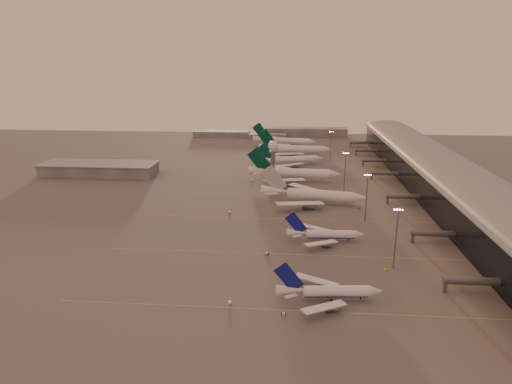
{
  "coord_description": "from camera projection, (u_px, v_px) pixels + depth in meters",
  "views": [
    {
      "loc": [
        17.92,
        -167.21,
        77.65
      ],
      "look_at": [
        -2.07,
        74.0,
        8.54
      ],
      "focal_mm": 32.0,
      "sensor_mm": 36.0,
      "label": 1
    }
  ],
  "objects": [
    {
      "name": "gsv_catering_b",
      "position": [
        359.0,
        205.0,
        249.54
      ],
      "size": [
        5.58,
        2.99,
        4.41
      ],
      "color": "slate",
      "rests_on": "ground"
    },
    {
      "name": "gsv_tug_mid",
      "position": [
        267.0,
        254.0,
        190.67
      ],
      "size": [
        3.62,
        2.81,
        0.91
      ],
      "color": "yellow",
      "rests_on": "ground"
    },
    {
      "name": "gsv_tug_hangar",
      "position": [
        315.0,
        171.0,
        335.57
      ],
      "size": [
        3.49,
        2.34,
        0.94
      ],
      "color": "yellow",
      "rests_on": "ground"
    },
    {
      "name": "greentail_a",
      "position": [
        294.0,
        175.0,
        308.12
      ],
      "size": [
        62.85,
        50.69,
        22.82
      ],
      "color": "white",
      "rests_on": "ground"
    },
    {
      "name": "gsv_truck_d",
      "position": [
        251.0,
        179.0,
        309.93
      ],
      "size": [
        3.09,
        5.18,
        1.97
      ],
      "color": "white",
      "rests_on": "ground"
    },
    {
      "name": "gsv_tug_far",
      "position": [
        269.0,
        193.0,
        279.56
      ],
      "size": [
        3.9,
        4.27,
        1.05
      ],
      "color": "white",
      "rests_on": "ground"
    },
    {
      "name": "gsv_truck_b",
      "position": [
        348.0,
        234.0,
        210.9
      ],
      "size": [
        5.5,
        2.71,
        2.13
      ],
      "color": "white",
      "rests_on": "ground"
    },
    {
      "name": "mast_d",
      "position": [
        331.0,
        144.0,
        367.05
      ],
      "size": [
        3.6,
        0.56,
        25.0
      ],
      "color": "#5B5D63",
      "rests_on": "ground"
    },
    {
      "name": "gsv_truck_a",
      "position": [
        231.0,
        301.0,
        151.4
      ],
      "size": [
        5.88,
        2.96,
        2.27
      ],
      "color": "white",
      "rests_on": "ground"
    },
    {
      "name": "taxiway_markings",
      "position": [
        315.0,
        219.0,
        234.26
      ],
      "size": [
        180.0,
        185.25,
        0.02
      ],
      "color": "gold",
      "rests_on": "ground"
    },
    {
      "name": "gsv_tug_near",
      "position": [
        284.0,
        314.0,
        144.95
      ],
      "size": [
        2.07,
        3.19,
        0.87
      ],
      "color": "white",
      "rests_on": "ground"
    },
    {
      "name": "mast_c",
      "position": [
        345.0,
        170.0,
        280.65
      ],
      "size": [
        3.6,
        0.56,
        25.0
      ],
      "color": "#5B5D63",
      "rests_on": "ground"
    },
    {
      "name": "terminal",
      "position": [
        441.0,
        177.0,
        277.02
      ],
      "size": [
        57.0,
        362.0,
        23.04
      ],
      "color": "black",
      "rests_on": "ground"
    },
    {
      "name": "radar_tower",
      "position": [
        273.0,
        154.0,
        291.82
      ],
      "size": [
        6.4,
        6.4,
        31.1
      ],
      "color": "#5B5D63",
      "rests_on": "ground"
    },
    {
      "name": "narrowbody_mid",
      "position": [
        325.0,
        235.0,
        204.34
      ],
      "size": [
        35.53,
        28.32,
        13.88
      ],
      "color": "white",
      "rests_on": "ground"
    },
    {
      "name": "mast_a",
      "position": [
        396.0,
        235.0,
        174.6
      ],
      "size": [
        3.6,
        0.56,
        25.0
      ],
      "color": "#5B5D63",
      "rests_on": "ground"
    },
    {
      "name": "greentail_b",
      "position": [
        292.0,
        161.0,
        354.65
      ],
      "size": [
        51.55,
        41.02,
        19.29
      ],
      "color": "white",
      "rests_on": "ground"
    },
    {
      "name": "narrowbody_near",
      "position": [
        329.0,
        293.0,
        153.28
      ],
      "size": [
        36.46,
        29.01,
        14.25
      ],
      "color": "white",
      "rests_on": "ground"
    },
    {
      "name": "greentail_c",
      "position": [
        295.0,
        151.0,
        392.13
      ],
      "size": [
        63.93,
        51.62,
        23.22
      ],
      "color": "white",
      "rests_on": "ground"
    },
    {
      "name": "ground",
      "position": [
        246.0,
        263.0,
        182.98
      ],
      "size": [
        700.0,
        700.0,
        0.0
      ],
      "primitive_type": "plane",
      "color": "#5E5B5B",
      "rests_on": "ground"
    },
    {
      "name": "mast_b",
      "position": [
        367.0,
        195.0,
        227.55
      ],
      "size": [
        3.6,
        0.56,
        25.0
      ],
      "color": "#5B5D63",
      "rests_on": "ground"
    },
    {
      "name": "gsv_truck_c",
      "position": [
        230.0,
        212.0,
        242.84
      ],
      "size": [
        4.87,
        3.75,
        1.88
      ],
      "color": "yellow",
      "rests_on": "ground"
    },
    {
      "name": "widebody_white",
      "position": [
        313.0,
        197.0,
        259.4
      ],
      "size": [
        60.07,
        47.76,
        21.26
      ],
      "color": "white",
      "rests_on": "ground"
    },
    {
      "name": "gsv_catering_a",
      "position": [
        386.0,
        267.0,
        175.69
      ],
      "size": [
        4.67,
        3.67,
        3.51
      ],
      "color": "yellow",
      "rests_on": "ground"
    },
    {
      "name": "hangar",
      "position": [
        99.0,
        169.0,
        325.48
      ],
      "size": [
        82.0,
        27.0,
        8.5
      ],
      "color": "slate",
      "rests_on": "ground"
    },
    {
      "name": "distant_horizon",
      "position": [
        279.0,
        133.0,
        493.28
      ],
      "size": [
        165.0,
        37.5,
        9.0
      ],
      "color": "slate",
      "rests_on": "ground"
    },
    {
      "name": "greentail_d",
      "position": [
        284.0,
        142.0,
        434.51
      ],
      "size": [
        61.14,
        49.02,
        22.31
      ],
      "color": "white",
      "rests_on": "ground"
    }
  ]
}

